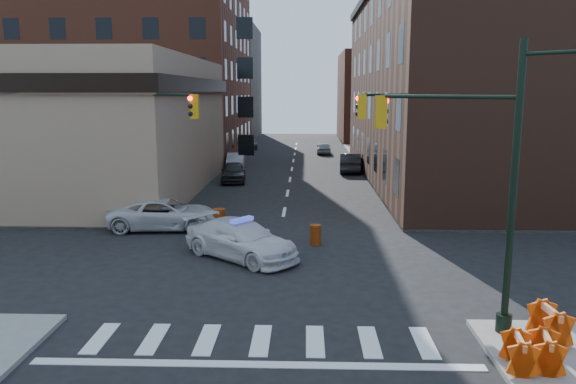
# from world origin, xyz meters

# --- Properties ---
(ground) EXTENTS (140.00, 140.00, 0.00)m
(ground) POSITION_xyz_m (0.00, 0.00, 0.00)
(ground) COLOR black
(ground) RESTS_ON ground
(sidewalk_nw) EXTENTS (34.00, 54.50, 0.15)m
(sidewalk_nw) POSITION_xyz_m (-23.00, 32.75, 0.07)
(sidewalk_nw) COLOR gray
(sidewalk_nw) RESTS_ON ground
(sidewalk_ne) EXTENTS (34.00, 54.50, 0.15)m
(sidewalk_ne) POSITION_xyz_m (23.00, 32.75, 0.07)
(sidewalk_ne) COLOR gray
(sidewalk_ne) RESTS_ON ground
(bank_building) EXTENTS (22.00, 22.00, 9.00)m
(bank_building) POSITION_xyz_m (-17.00, 16.50, 4.50)
(bank_building) COLOR #947961
(bank_building) RESTS_ON ground
(apartment_block) EXTENTS (25.00, 25.00, 24.00)m
(apartment_block) POSITION_xyz_m (-18.50, 40.00, 12.00)
(apartment_block) COLOR brown
(apartment_block) RESTS_ON ground
(commercial_row_ne) EXTENTS (14.00, 34.00, 14.00)m
(commercial_row_ne) POSITION_xyz_m (13.00, 22.50, 7.00)
(commercial_row_ne) COLOR #4A2A1D
(commercial_row_ne) RESTS_ON ground
(filler_nw) EXTENTS (20.00, 18.00, 16.00)m
(filler_nw) POSITION_xyz_m (-16.00, 62.00, 8.00)
(filler_nw) COLOR brown
(filler_nw) RESTS_ON ground
(filler_ne) EXTENTS (16.00, 16.00, 12.00)m
(filler_ne) POSITION_xyz_m (14.00, 58.00, 6.00)
(filler_ne) COLOR brown
(filler_ne) RESTS_ON ground
(signal_pole_se) EXTENTS (5.40, 5.27, 8.00)m
(signal_pole_se) POSITION_xyz_m (6.04, -5.52, 4.61)
(signal_pole_se) COLOR black
(signal_pole_se) RESTS_ON sidewalk_se
(signal_pole_nw) EXTENTS (3.58, 3.67, 8.00)m
(signal_pole_nw) POSITION_xyz_m (-5.85, 5.34, 4.34)
(signal_pole_nw) COLOR black
(signal_pole_nw) RESTS_ON sidewalk_nw
(signal_pole_ne) EXTENTS (3.67, 3.58, 8.00)m
(signal_pole_ne) POSITION_xyz_m (5.84, 5.35, 4.34)
(signal_pole_ne) COLOR black
(signal_pole_ne) RESTS_ON sidewalk_ne
(tree_ne_near) EXTENTS (3.00, 3.00, 4.85)m
(tree_ne_near) POSITION_xyz_m (7.50, 26.00, 3.49)
(tree_ne_near) COLOR black
(tree_ne_near) RESTS_ON sidewalk_ne
(tree_ne_far) EXTENTS (3.00, 3.00, 4.85)m
(tree_ne_far) POSITION_xyz_m (7.50, 34.00, 3.49)
(tree_ne_far) COLOR black
(tree_ne_far) RESTS_ON sidewalk_ne
(police_car) EXTENTS (5.54, 5.08, 1.56)m
(police_car) POSITION_xyz_m (-1.44, 1.01, 0.78)
(police_car) COLOR silver
(police_car) RESTS_ON ground
(pickup) EXTENTS (5.67, 2.91, 1.53)m
(pickup) POSITION_xyz_m (-5.80, 5.80, 0.77)
(pickup) COLOR silver
(pickup) RESTS_ON ground
(parked_car_wnear) EXTENTS (2.16, 4.56, 1.51)m
(parked_car_wnear) POSITION_xyz_m (-4.27, 20.76, 0.75)
(parked_car_wnear) COLOR black
(parked_car_wnear) RESTS_ON ground
(parked_car_wfar) EXTENTS (1.79, 4.39, 1.42)m
(parked_car_wfar) POSITION_xyz_m (-4.98, 27.83, 0.71)
(parked_car_wfar) COLOR #9C9EA5
(parked_car_wfar) RESTS_ON ground
(parked_car_wdeep) EXTENTS (2.26, 4.67, 1.31)m
(parked_car_wdeep) POSITION_xyz_m (-5.50, 45.69, 0.65)
(parked_car_wdeep) COLOR black
(parked_car_wdeep) RESTS_ON ground
(parked_car_enear) EXTENTS (2.07, 5.02, 1.62)m
(parked_car_enear) POSITION_xyz_m (5.04, 26.34, 0.81)
(parked_car_enear) COLOR black
(parked_car_enear) RESTS_ON ground
(parked_car_efar) EXTENTS (1.57, 3.83, 1.30)m
(parked_car_efar) POSITION_xyz_m (3.20, 40.34, 0.65)
(parked_car_efar) COLOR #9CA1A5
(parked_car_efar) RESTS_ON ground
(pedestrian_a) EXTENTS (0.70, 0.67, 1.62)m
(pedestrian_a) POSITION_xyz_m (-6.50, 9.32, 0.96)
(pedestrian_a) COLOR black
(pedestrian_a) RESTS_ON sidewalk_nw
(pedestrian_b) EXTENTS (1.11, 1.05, 1.80)m
(pedestrian_b) POSITION_xyz_m (-12.00, 7.25, 1.05)
(pedestrian_b) COLOR black
(pedestrian_b) RESTS_ON sidewalk_nw
(pedestrian_c) EXTENTS (1.10, 1.24, 2.01)m
(pedestrian_c) POSITION_xyz_m (-12.15, 9.22, 1.16)
(pedestrian_c) COLOR black
(pedestrian_c) RESTS_ON sidewalk_nw
(barrel_road) EXTENTS (0.56, 0.56, 0.91)m
(barrel_road) POSITION_xyz_m (1.67, 3.17, 0.45)
(barrel_road) COLOR #CC5609
(barrel_road) RESTS_ON ground
(barrel_bank) EXTENTS (0.62, 0.62, 1.09)m
(barrel_bank) POSITION_xyz_m (-3.05, 5.60, 0.55)
(barrel_bank) COLOR #CA6509
(barrel_bank) RESTS_ON ground
(barricade_se_a) EXTENTS (0.70, 1.30, 0.95)m
(barricade_se_a) POSITION_xyz_m (7.80, -6.89, 0.63)
(barricade_se_a) COLOR #E5450A
(barricade_se_a) RESTS_ON sidewalk_se
(barricade_se_b) EXTENTS (0.80, 1.23, 0.85)m
(barricade_se_b) POSITION_xyz_m (7.08, -8.45, 0.58)
(barricade_se_b) COLOR #C15609
(barricade_se_b) RESTS_ON sidewalk_se
(barricade_se_c) EXTENTS (0.71, 1.18, 0.84)m
(barricade_se_c) POSITION_xyz_m (6.40, -8.50, 0.57)
(barricade_se_c) COLOR #F0500B
(barricade_se_c) RESTS_ON sidewalk_se
(barricade_nw_a) EXTENTS (1.15, 0.70, 0.81)m
(barricade_nw_a) POSITION_xyz_m (-7.98, 8.00, 0.56)
(barricade_nw_a) COLOR #E25C0A
(barricade_nw_a) RESTS_ON sidewalk_nw
(barricade_nw_b) EXTENTS (1.29, 0.84, 0.89)m
(barricade_nw_b) POSITION_xyz_m (-10.85, 8.00, 0.60)
(barricade_nw_b) COLOR red
(barricade_nw_b) RESTS_ON sidewalk_nw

